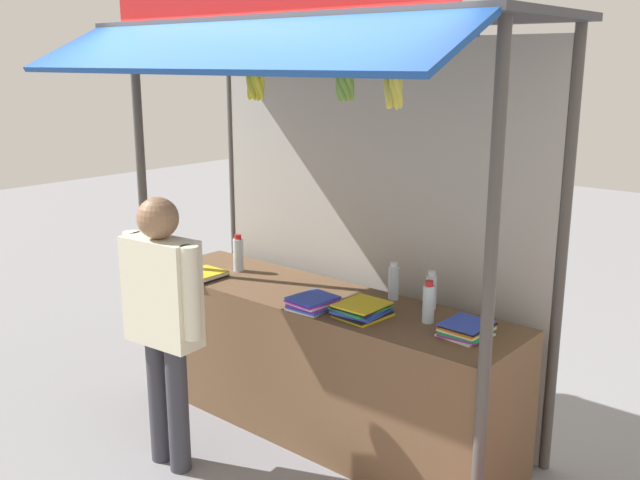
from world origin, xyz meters
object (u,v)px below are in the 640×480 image
Objects in this scene: banana_bunch_leftmost at (394,90)px; vendor_person at (163,309)px; water_bottle_mid_right at (431,291)px; banana_bunch_inner_right at (255,86)px; magazine_stack_back_left at (313,303)px; magazine_stack_rear_center at (362,310)px; banana_bunch_inner_left at (345,86)px; water_bottle_center at (394,282)px; magazine_stack_right at (202,275)px; water_bottle_front_right at (429,303)px; magazine_stack_far_left at (466,329)px; water_bottle_back_right at (238,254)px.

vendor_person is at bearing -159.64° from banana_bunch_leftmost.
banana_bunch_leftmost reaches higher than water_bottle_mid_right.
magazine_stack_back_left is at bearing 50.84° from banana_bunch_inner_right.
water_bottle_mid_right reaches higher than magazine_stack_back_left.
banana_bunch_inner_right is (-0.49, -0.31, 1.22)m from magazine_stack_rear_center.
banana_bunch_inner_right is 1.06× the size of banana_bunch_inner_left.
banana_bunch_inner_right is at bearing -129.16° from magazine_stack_back_left.
water_bottle_mid_right is 0.26m from water_bottle_center.
water_bottle_center is 0.77× the size of magazine_stack_right.
water_bottle_center is at bearing 151.20° from water_bottle_front_right.
magazine_stack_far_left is 0.88× the size of banana_bunch_leftmost.
water_bottle_mid_right is 0.14× the size of vendor_person.
water_bottle_center reaches higher than magazine_stack_rear_center.
water_bottle_front_right is 1.50m from water_bottle_back_right.
water_bottle_center is at bearing 50.42° from vendor_person.
banana_bunch_leftmost reaches higher than magazine_stack_rear_center.
water_bottle_front_right is 0.27m from magazine_stack_far_left.
water_bottle_front_right is at bearing 65.33° from banana_bunch_inner_left.
banana_bunch_inner_right is (-0.45, -0.67, 1.15)m from water_bottle_center.
water_bottle_back_right is 0.84× the size of magazine_stack_rear_center.
water_bottle_front_right is 0.77× the size of banana_bunch_leftmost.
banana_bunch_inner_right is (-0.71, -0.67, 1.15)m from water_bottle_mid_right.
water_bottle_front_right is 1.06× the size of water_bottle_mid_right.
vendor_person is at bearing -154.06° from banana_bunch_inner_left.
water_bottle_back_right is 1.79m from banana_bunch_inner_left.
magazine_stack_right is at bearing -158.96° from water_bottle_center.
banana_bunch_inner_left is at bearing -77.33° from water_bottle_center.
water_bottle_back_right reaches higher than magazine_stack_far_left.
vendor_person reaches higher than water_bottle_center.
magazine_stack_back_left is 1.42m from banana_bunch_leftmost.
magazine_stack_back_left is 0.93× the size of banana_bunch_leftmost.
water_bottle_mid_right is at bearing 57.79° from magazine_stack_rear_center.
water_bottle_center is at bearing 122.70° from banana_bunch_leftmost.
banana_bunch_inner_right is (-0.88, 0.00, 0.00)m from banana_bunch_leftmost.
magazine_stack_far_left is (0.88, 0.19, 0.00)m from magazine_stack_back_left.
magazine_stack_right is (-1.57, -0.26, -0.09)m from water_bottle_front_right.
vendor_person is (-0.31, -0.44, -1.19)m from banana_bunch_inner_right.
water_bottle_center reaches higher than magazine_stack_far_left.
water_bottle_back_right is 1.99m from banana_bunch_leftmost.
water_bottle_mid_right is (1.40, 0.19, -0.01)m from water_bottle_back_right.
water_bottle_front_right reaches higher than magazine_stack_far_left.
water_bottle_center is at bearing 102.67° from banana_bunch_inner_left.
magazine_stack_right is 1.11× the size of magazine_stack_far_left.
water_bottle_center is 0.85× the size of magazine_stack_far_left.
magazine_stack_far_left is at bearing 21.86° from banana_bunch_inner_right.
magazine_stack_back_left is (0.94, 0.02, 0.01)m from magazine_stack_right.
water_bottle_center is at bearing 95.75° from magazine_stack_rear_center.
vendor_person is (-1.02, -1.11, -0.04)m from water_bottle_mid_right.
water_bottle_center is at bearing 56.30° from banana_bunch_inner_right.
magazine_stack_rear_center is at bearing 110.15° from banana_bunch_inner_left.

